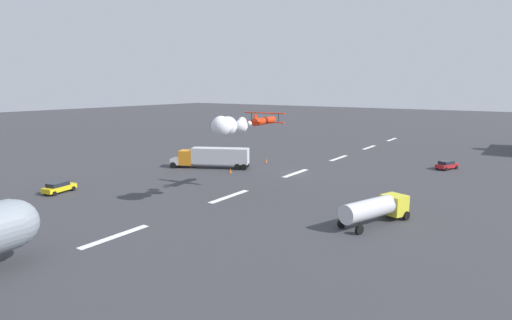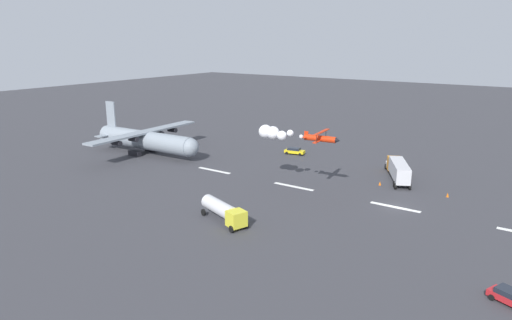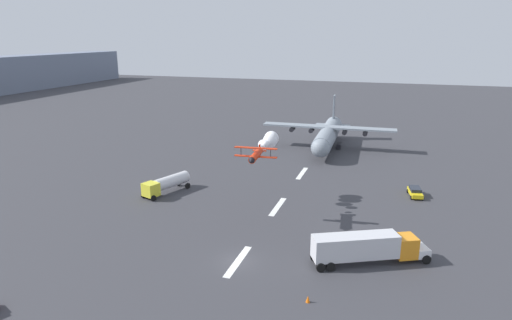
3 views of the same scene
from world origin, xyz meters
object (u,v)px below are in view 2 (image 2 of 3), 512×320
at_px(fuel_tanker_truck, 224,211).
at_px(cargo_transport_plane, 149,140).
at_px(semi_truck_orange, 398,169).
at_px(traffic_cone_far, 380,183).
at_px(followme_car_yellow, 294,151).
at_px(airport_staff_sedan, 512,297).
at_px(traffic_cone_near, 448,195).
at_px(stunt_biplane_red, 281,134).

bearing_deg(fuel_tanker_truck, cargo_transport_plane, -29.32).
bearing_deg(cargo_transport_plane, semi_truck_orange, -166.14).
bearing_deg(traffic_cone_far, followme_car_yellow, -25.12).
height_order(semi_truck_orange, airport_staff_sedan, semi_truck_orange).
distance_m(airport_staff_sedan, traffic_cone_near, 32.96).
relative_size(cargo_transport_plane, semi_truck_orange, 2.26).
xyz_separation_m(traffic_cone_near, traffic_cone_far, (11.66, 0.20, 0.00)).
xyz_separation_m(stunt_biplane_red, airport_staff_sedan, (-38.40, 18.43, -9.15)).
distance_m(semi_truck_orange, fuel_tanker_truck, 37.65).
xyz_separation_m(followme_car_yellow, traffic_cone_far, (-24.39, 11.44, -0.44)).
bearing_deg(cargo_transport_plane, airport_staff_sedan, 163.54).
distance_m(cargo_transport_plane, traffic_cone_near, 63.75).
bearing_deg(fuel_tanker_truck, airport_staff_sedan, 178.99).
height_order(cargo_transport_plane, airport_staff_sedan, cargo_transport_plane).
xyz_separation_m(cargo_transport_plane, traffic_cone_far, (-51.51, -7.86, -3.11)).
distance_m(airport_staff_sedan, traffic_cone_far, 38.78).
bearing_deg(followme_car_yellow, airport_staff_sedan, 139.41).
height_order(traffic_cone_near, traffic_cone_far, same).
bearing_deg(traffic_cone_near, semi_truck_orange, -26.34).
bearing_deg(cargo_transport_plane, followme_car_yellow, -144.56).
height_order(fuel_tanker_truck, followme_car_yellow, fuel_tanker_truck).
distance_m(followme_car_yellow, traffic_cone_near, 37.76).
bearing_deg(stunt_biplane_red, fuel_tanker_truck, 94.25).
height_order(stunt_biplane_red, semi_truck_orange, stunt_biplane_red).
bearing_deg(followme_car_yellow, fuel_tanker_truck, 105.75).
bearing_deg(stunt_biplane_red, airport_staff_sedan, 154.37).
relative_size(airport_staff_sedan, traffic_cone_near, 6.36).
relative_size(fuel_tanker_truck, traffic_cone_far, 12.55).
xyz_separation_m(airport_staff_sedan, traffic_cone_near, (12.61, -30.45, -0.44)).
distance_m(semi_truck_orange, traffic_cone_near, 11.45).
bearing_deg(followme_car_yellow, stunt_biplane_red, 113.79).
distance_m(semi_truck_orange, airport_staff_sedan, 42.15).
relative_size(followme_car_yellow, airport_staff_sedan, 1.01).
xyz_separation_m(cargo_transport_plane, traffic_cone_near, (-63.16, -8.07, -3.11)).
height_order(stunt_biplane_red, followme_car_yellow, stunt_biplane_red).
distance_m(cargo_transport_plane, stunt_biplane_red, 38.13).
relative_size(semi_truck_orange, fuel_tanker_truck, 1.48).
bearing_deg(followme_car_yellow, cargo_transport_plane, 35.44).
xyz_separation_m(cargo_transport_plane, fuel_tanker_truck, (-38.69, 21.73, -1.74)).
distance_m(fuel_tanker_truck, followme_car_yellow, 42.64).
xyz_separation_m(airport_staff_sedan, traffic_cone_far, (24.26, -30.25, -0.44)).
height_order(stunt_biplane_red, traffic_cone_near, stunt_biplane_red).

